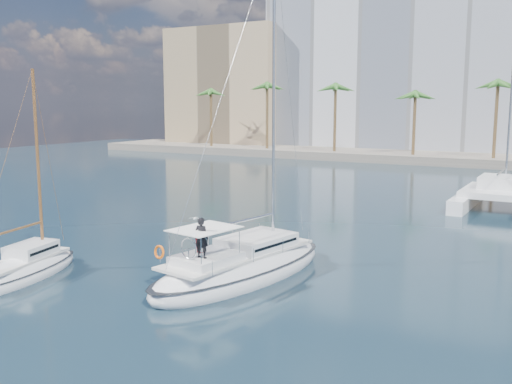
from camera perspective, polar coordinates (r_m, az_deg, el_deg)
The scene contains 10 objects.
ground at distance 29.48m, azimuth -2.48°, elevation -7.54°, with size 160.00×160.00×0.00m, color black.
quay at distance 86.69m, azimuth 19.24°, elevation 3.22°, with size 120.00×14.00×1.20m, color gray.
building_modern at distance 100.87m, azimuth 14.01°, elevation 11.79°, with size 42.00×16.00×28.00m, color silver.
building_tan_left at distance 109.11m, azimuth -2.25°, elevation 10.21°, with size 22.00×14.00×22.00m, color tan.
palm_left at distance 94.68m, azimuth -1.90°, elevation 10.00°, with size 3.60×3.60×12.30m.
palm_centre at distance 82.43m, azimuth 19.09°, elevation 9.71°, with size 3.60×3.60×12.30m.
main_sloop at distance 27.58m, azimuth -1.40°, elevation -7.55°, with size 5.65×11.99×17.11m.
small_sloop at distance 29.79m, azimuth -22.23°, elevation -7.23°, with size 3.71×7.66×10.56m.
catamaran at distance 50.29m, azimuth 23.35°, elevation -0.08°, with size 6.38×12.46×17.99m.
seagull at distance 38.18m, azimuth -6.08°, elevation -2.66°, with size 1.01×0.43×0.19m.
Camera 1 is at (14.91, -24.05, 8.28)m, focal length 40.00 mm.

